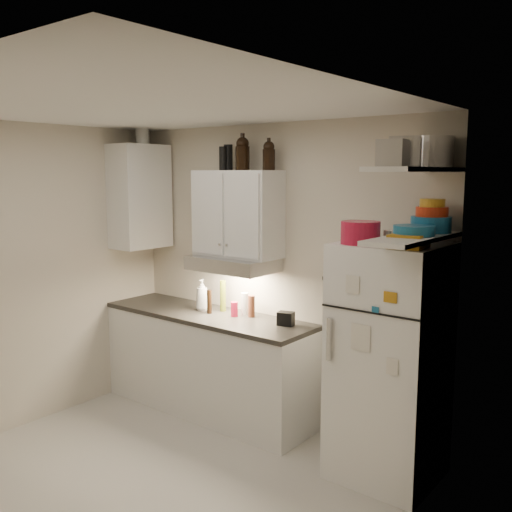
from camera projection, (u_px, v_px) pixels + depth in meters
The scene contains 36 objects.
floor at pixel (149, 485), 4.03m from camera, with size 3.20×3.00×0.02m, color #BBB6AD.
ceiling at pixel (138, 105), 3.65m from camera, with size 3.20×3.00×0.02m, color white.
back_wall at pixel (277, 274), 5.01m from camera, with size 3.20×0.02×2.60m, color beige.
left_wall at pixel (18, 278), 4.83m from camera, with size 0.02×3.00×2.60m, color beige.
right_wall at pixel (357, 350), 2.85m from camera, with size 0.02×3.00×2.60m, color beige.
base_cabinet at pixel (208, 364), 5.23m from camera, with size 2.10×0.60×0.88m, color white.
countertop at pixel (207, 315), 5.16m from camera, with size 2.10×0.62×0.04m, color #2C2926.
upper_cabinet at pixel (238, 214), 4.98m from camera, with size 0.80×0.33×0.75m, color white.
side_cabinet at pixel (140, 197), 5.56m from camera, with size 0.33×0.55×1.00m, color white.
range_hood at pixel (233, 264), 4.99m from camera, with size 0.76×0.46×0.12m, color silver.
fridge at pixel (389, 362), 4.04m from camera, with size 0.70×0.68×1.70m, color white.
shelf_hi at pixel (416, 169), 3.61m from camera, with size 0.30×0.95×0.03m, color white.
shelf_lo at pixel (414, 238), 3.68m from camera, with size 0.30×0.95×0.03m, color white.
knife_strip at pixel (345, 281), 4.56m from camera, with size 0.42×0.02×0.03m, color black.
dutch_oven at pixel (360, 233), 3.86m from camera, with size 0.27×0.27×0.15m, color #AE1433.
book_stack at pixel (409, 241), 3.67m from camera, with size 0.21×0.26×0.09m, color #B87B17.
spice_jar at pixel (387, 237), 3.88m from camera, with size 0.05×0.05×0.09m, color silver.
stock_pot at pixel (432, 152), 3.92m from camera, with size 0.30×0.30×0.21m, color silver.
tin_a at pixel (405, 152), 3.58m from camera, with size 0.19×0.17×0.19m, color #AAAAAD.
tin_b at pixel (393, 153), 3.39m from camera, with size 0.16×0.16×0.16m, color #AAAAAD.
bowl_teal at pixel (431, 224), 3.89m from camera, with size 0.27×0.27×0.11m, color #19628D.
bowl_orange at pixel (432, 212), 3.89m from camera, with size 0.22×0.22×0.07m, color red.
bowl_yellow at pixel (432, 203), 3.88m from camera, with size 0.17×0.17×0.05m, color gold.
plates at pixel (414, 231), 3.69m from camera, with size 0.27×0.27×0.07m, color #19628D.
growler_a at pixel (243, 153), 4.89m from camera, with size 0.12×0.12×0.29m, color black, non-canonical shape.
growler_b at pixel (269, 155), 4.75m from camera, with size 0.10×0.10×0.25m, color black, non-canonical shape.
thermos_a at pixel (228, 158), 5.07m from camera, with size 0.08×0.08×0.23m, color black.
thermos_b at pixel (223, 159), 5.05m from camera, with size 0.07×0.07×0.21m, color black.
side_jar at pixel (142, 136), 5.50m from camera, with size 0.13×0.13×0.17m, color silver.
soap_bottle at pixel (202, 293), 5.24m from camera, with size 0.12×0.13×0.32m, color white.
pepper_mill at pixel (252, 306), 5.01m from camera, with size 0.06×0.06×0.19m, color brown.
oil_bottle at pixel (223, 296), 5.21m from camera, with size 0.05×0.05×0.29m, color #566118.
vinegar_bottle at pixel (209, 302), 5.14m from camera, with size 0.04×0.04×0.22m, color black.
clear_bottle at pixel (245, 304), 5.08m from camera, with size 0.07×0.07×0.20m, color silver.
red_jar at pixel (234, 309), 5.03m from camera, with size 0.07×0.07×0.13m, color #AE1433.
caddy at pixel (286, 319), 4.74m from camera, with size 0.13×0.09×0.11m, color black.
Camera 1 is at (2.92, -2.47, 2.18)m, focal length 40.00 mm.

